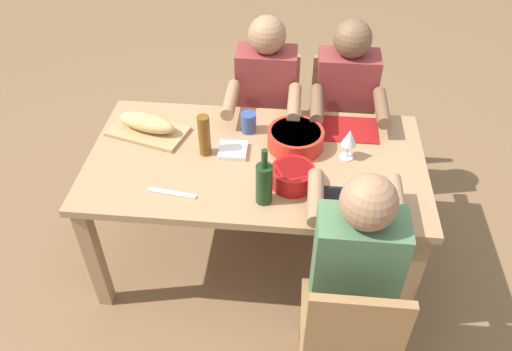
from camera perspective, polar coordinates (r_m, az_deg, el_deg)
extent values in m
plane|color=brown|center=(3.06, 0.00, -8.87)|extent=(8.00, 8.00, 0.00)
cube|color=#A87F56|center=(2.54, 0.00, 1.54)|extent=(1.67, 0.89, 0.04)
cube|color=#A87F56|center=(3.13, 15.00, -0.05)|extent=(0.07, 0.07, 0.70)
cube|color=#A87F56|center=(3.22, -13.21, 1.70)|extent=(0.07, 0.07, 0.70)
cube|color=#A87F56|center=(2.60, 16.75, -11.37)|extent=(0.07, 0.07, 0.70)
cube|color=#A87F56|center=(2.71, -17.58, -8.80)|extent=(0.07, 0.07, 0.70)
cube|color=#9E7044|center=(3.26, 9.26, 4.93)|extent=(0.40, 0.40, 0.03)
cube|color=#9E7044|center=(3.30, 9.58, 9.78)|extent=(0.38, 0.04, 0.40)
cube|color=#9E7044|center=(3.29, 11.87, -0.19)|extent=(0.04, 0.04, 0.42)
cube|color=#9E7044|center=(3.26, 5.95, 0.19)|extent=(0.04, 0.04, 0.42)
cube|color=#9E7044|center=(3.55, 11.54, 3.45)|extent=(0.04, 0.04, 0.42)
cube|color=#9E7044|center=(3.52, 6.05, 3.82)|extent=(0.04, 0.04, 0.42)
cylinder|color=#2D2D38|center=(3.23, 10.37, -0.51)|extent=(0.11, 0.11, 0.45)
cylinder|color=#2D2D38|center=(3.22, 7.54, -0.33)|extent=(0.11, 0.11, 0.45)
cube|color=maroon|center=(3.05, 9.87, 8.60)|extent=(0.34, 0.20, 0.55)
cylinder|color=brown|center=(2.78, 13.86, 7.39)|extent=(0.07, 0.30, 0.07)
cylinder|color=brown|center=(2.75, 6.80, 7.93)|extent=(0.07, 0.30, 0.07)
sphere|color=brown|center=(2.87, 10.74, 14.79)|extent=(0.21, 0.21, 0.21)
cube|color=#9E7044|center=(3.26, 1.16, 5.46)|extent=(0.40, 0.40, 0.03)
cube|color=#9E7044|center=(3.29, 1.47, 10.31)|extent=(0.38, 0.04, 0.40)
cube|color=#9E7044|center=(3.26, 3.85, 0.32)|extent=(0.04, 0.04, 0.42)
cube|color=#9E7044|center=(3.28, -2.09, 0.70)|extent=(0.04, 0.04, 0.42)
cube|color=#9E7044|center=(3.52, 4.10, 3.95)|extent=(0.04, 0.04, 0.42)
cube|color=#9E7044|center=(3.54, -1.42, 4.28)|extent=(0.04, 0.04, 0.42)
cylinder|color=#2D2D38|center=(3.21, 2.22, 0.01)|extent=(0.11, 0.11, 0.45)
cylinder|color=#2D2D38|center=(3.22, -0.62, 0.19)|extent=(0.11, 0.11, 0.45)
cube|color=maroon|center=(3.05, 1.14, 9.17)|extent=(0.34, 0.20, 0.55)
cylinder|color=#9E7251|center=(2.75, 4.29, 8.10)|extent=(0.07, 0.30, 0.07)
cylinder|color=#9E7251|center=(2.77, -2.83, 8.48)|extent=(0.07, 0.30, 0.07)
sphere|color=#9E7251|center=(2.87, 1.24, 15.43)|extent=(0.21, 0.21, 0.21)
cube|color=#9E7044|center=(2.31, 10.17, -15.74)|extent=(0.40, 0.40, 0.03)
cube|color=#9E7044|center=(2.03, 11.10, -16.79)|extent=(0.38, 0.04, 0.40)
cube|color=#9E7044|center=(2.57, 5.52, -15.12)|extent=(0.04, 0.04, 0.42)
cube|color=#9E7044|center=(2.61, 13.27, -15.40)|extent=(0.04, 0.04, 0.42)
cylinder|color=#2D2D38|center=(2.60, 7.61, -14.15)|extent=(0.11, 0.11, 0.45)
cylinder|color=#2D2D38|center=(2.61, 11.22, -14.29)|extent=(0.11, 0.11, 0.45)
cube|color=#4C724C|center=(2.11, 11.04, -10.12)|extent=(0.34, 0.20, 0.55)
cylinder|color=#9E7251|center=(2.19, 6.68, -2.39)|extent=(0.07, 0.30, 0.07)
cylinder|color=#9E7251|center=(2.23, 15.43, -2.90)|extent=(0.07, 0.30, 0.07)
sphere|color=#9E7251|center=(1.84, 12.50, -2.93)|extent=(0.21, 0.21, 0.21)
cylinder|color=red|center=(2.36, 4.11, -0.09)|extent=(0.20, 0.20, 0.10)
cylinder|color=orange|center=(2.34, 4.15, 0.48)|extent=(0.18, 0.18, 0.03)
cylinder|color=red|center=(2.59, 4.44, 4.14)|extent=(0.28, 0.28, 0.09)
cylinder|color=#2D7028|center=(2.57, 4.48, 4.68)|extent=(0.25, 0.25, 0.03)
cube|color=tan|center=(2.75, -11.96, 4.85)|extent=(0.45, 0.32, 0.02)
ellipsoid|color=tan|center=(2.72, -12.12, 5.78)|extent=(0.34, 0.19, 0.09)
cylinder|color=#193819|center=(2.24, 0.91, -0.95)|extent=(0.08, 0.08, 0.20)
cylinder|color=#193819|center=(2.15, 0.95, 1.90)|extent=(0.03, 0.03, 0.09)
cylinder|color=brown|center=(2.51, -5.79, 4.47)|extent=(0.06, 0.06, 0.22)
cylinder|color=silver|center=(2.58, 10.07, 2.08)|extent=(0.07, 0.07, 0.01)
cylinder|color=silver|center=(2.55, 10.18, 2.78)|extent=(0.01, 0.01, 0.07)
cone|color=silver|center=(2.50, 10.39, 4.21)|extent=(0.08, 0.08, 0.08)
cube|color=maroon|center=(2.76, 10.16, 5.10)|extent=(0.32, 0.23, 0.01)
cylinder|color=#334C8C|center=(2.68, -0.85, 5.95)|extent=(0.08, 0.08, 0.11)
cube|color=black|center=(2.32, 10.68, -3.28)|extent=(0.32, 0.23, 0.01)
cube|color=silver|center=(2.37, -9.34, -1.95)|extent=(0.23, 0.05, 0.01)
cube|color=white|center=(2.57, -2.59, 2.82)|extent=(0.14, 0.14, 0.02)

